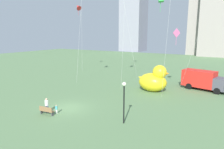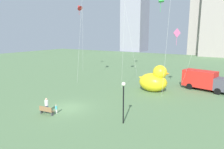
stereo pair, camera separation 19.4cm
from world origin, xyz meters
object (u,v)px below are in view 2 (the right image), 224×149
(giant_inflatable_duck, at_px, (154,80))
(lamppost, at_px, (123,94))
(person_child, at_px, (56,109))
(kite_red, at_px, (79,7))
(park_bench, at_px, (46,110))
(box_truck, at_px, (204,81))
(person_adult, at_px, (47,105))
(kite_pink, at_px, (178,35))

(giant_inflatable_duck, xyz_separation_m, lamppost, (1.40, -11.95, 1.12))
(person_child, relative_size, kite_red, 0.06)
(park_bench, xyz_separation_m, person_child, (0.58, 0.81, 0.05))
(park_bench, relative_size, kite_red, 0.11)
(park_bench, bearing_deg, box_truck, 56.44)
(lamppost, xyz_separation_m, kite_red, (-21.22, 19.39, 11.02))
(person_adult, relative_size, box_truck, 0.24)
(kite_pink, height_order, kite_red, kite_red)
(person_adult, xyz_separation_m, kite_red, (-13.00, 21.20, 12.93))
(giant_inflatable_duck, height_order, lamppost, lamppost)
(person_adult, height_order, lamppost, lamppost)
(giant_inflatable_duck, relative_size, box_truck, 0.71)
(lamppost, relative_size, kite_pink, 0.44)
(giant_inflatable_duck, distance_m, box_truck, 7.62)
(park_bench, xyz_separation_m, kite_pink, (8.97, 15.73, 7.53))
(lamppost, xyz_separation_m, kite_pink, (1.22, 13.43, 5.22))
(lamppost, bearing_deg, person_adult, -167.54)
(giant_inflatable_duck, bearing_deg, park_bench, -114.00)
(box_truck, height_order, kite_pink, kite_pink)
(park_bench, distance_m, kite_pink, 19.61)
(lamppost, bearing_deg, park_bench, -163.48)
(lamppost, bearing_deg, person_child, -168.25)
(lamppost, relative_size, box_truck, 0.59)
(lamppost, height_order, box_truck, lamppost)
(person_adult, bearing_deg, person_child, 17.17)
(park_bench, height_order, giant_inflatable_duck, giant_inflatable_duck)
(person_adult, height_order, giant_inflatable_duck, giant_inflatable_duck)
(kite_pink, relative_size, kite_red, 0.61)
(lamppost, bearing_deg, box_truck, 74.04)
(person_child, height_order, box_truck, box_truck)
(kite_pink, bearing_deg, box_truck, 41.23)
(park_bench, distance_m, person_child, 1.00)
(park_bench, distance_m, giant_inflatable_duck, 15.65)
(park_bench, bearing_deg, kite_red, 121.85)
(person_adult, distance_m, box_truck, 22.42)
(park_bench, bearing_deg, kite_pink, 60.30)
(park_bench, relative_size, box_truck, 0.24)
(box_truck, xyz_separation_m, kite_pink, (-3.49, -3.06, 6.56))
(giant_inflatable_duck, height_order, kite_red, kite_red)
(person_child, xyz_separation_m, kite_pink, (8.39, 14.92, 7.49))
(park_bench, distance_m, kite_red, 28.80)
(person_adult, distance_m, person_child, 1.16)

